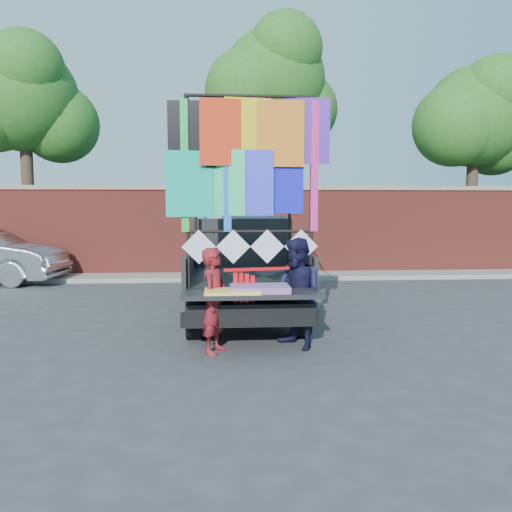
{
  "coord_description": "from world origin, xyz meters",
  "views": [
    {
      "loc": [
        -0.67,
        -7.58,
        2.09
      ],
      "look_at": [
        -0.12,
        0.05,
        1.29
      ],
      "focal_mm": 35.0,
      "sensor_mm": 36.0,
      "label": 1
    }
  ],
  "objects": [
    {
      "name": "tree_mid",
      "position": [
        1.02,
        8.12,
        5.7
      ],
      "size": [
        4.2,
        3.3,
        7.73
      ],
      "color": "#38281C",
      "rests_on": "ground"
    },
    {
      "name": "man",
      "position": [
        0.44,
        -0.55,
        0.81
      ],
      "size": [
        0.93,
        0.99,
        1.61
      ],
      "primitive_type": "imported",
      "rotation": [
        0.0,
        0.0,
        -1.01
      ],
      "color": "#141433",
      "rests_on": "ground"
    },
    {
      "name": "brick_wall",
      "position": [
        0.0,
        7.0,
        1.33
      ],
      "size": [
        30.0,
        0.45,
        2.61
      ],
      "color": "maroon",
      "rests_on": "ground"
    },
    {
      "name": "tree_left",
      "position": [
        -6.48,
        8.12,
        5.12
      ],
      "size": [
        4.2,
        3.3,
        7.05
      ],
      "color": "#38281C",
      "rests_on": "ground"
    },
    {
      "name": "curb",
      "position": [
        0.0,
        6.3,
        0.06
      ],
      "size": [
        30.0,
        1.2,
        0.12
      ],
      "primitive_type": "cube",
      "color": "gray",
      "rests_on": "ground"
    },
    {
      "name": "woman",
      "position": [
        -0.75,
        -0.68,
        0.74
      ],
      "size": [
        0.53,
        0.64,
        1.49
      ],
      "primitive_type": "imported",
      "rotation": [
        0.0,
        0.0,
        1.18
      ],
      "color": "maroon",
      "rests_on": "ground"
    },
    {
      "name": "streamer_bundle",
      "position": [
        -0.26,
        -0.63,
        0.98
      ],
      "size": [
        0.95,
        0.21,
        0.66
      ],
      "color": "red",
      "rests_on": "ground"
    },
    {
      "name": "pickup_truck",
      "position": [
        -0.24,
        2.32,
        0.91
      ],
      "size": [
        2.28,
        5.73,
        3.61
      ],
      "color": "black",
      "rests_on": "ground"
    },
    {
      "name": "tree_right",
      "position": [
        7.52,
        8.12,
        4.75
      ],
      "size": [
        4.2,
        3.3,
        6.62
      ],
      "color": "#38281C",
      "rests_on": "ground"
    },
    {
      "name": "ground",
      "position": [
        0.0,
        0.0,
        0.0
      ],
      "size": [
        90.0,
        90.0,
        0.0
      ],
      "primitive_type": "plane",
      "color": "#38383A",
      "rests_on": "ground"
    }
  ]
}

